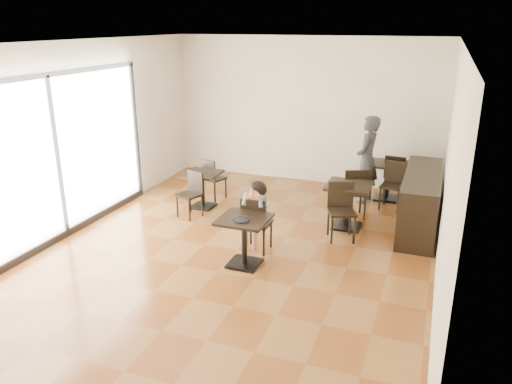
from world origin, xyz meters
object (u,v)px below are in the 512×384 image
at_px(cafe_table_back, 387,181).
at_px(chair_left_b, 189,195).
at_px(adult_patron, 367,160).
at_px(chair_back_a, 396,176).
at_px(chair_back_b, 392,186).
at_px(child_chair, 257,224).
at_px(cafe_table_mid, 348,206).
at_px(child, 257,217).
at_px(chair_mid_a, 354,192).
at_px(chair_mid_b, 342,212).
at_px(cafe_table_left, 203,190).
at_px(chair_left_a, 214,179).
at_px(child_table, 244,242).

xyz_separation_m(cafe_table_back, chair_left_b, (-3.33, -2.30, 0.04)).
height_order(adult_patron, chair_back_a, adult_patron).
relative_size(adult_patron, chair_back_b, 1.90).
distance_m(child_chair, cafe_table_mid, 1.85).
xyz_separation_m(child, chair_mid_a, (1.17, 1.98, -0.09)).
height_order(chair_left_b, chair_back_a, chair_back_a).
relative_size(child_chair, chair_mid_b, 0.95).
distance_m(cafe_table_mid, cafe_table_left, 2.85).
relative_size(cafe_table_mid, cafe_table_left, 1.13).
relative_size(cafe_table_left, chair_mid_b, 0.73).
relative_size(chair_mid_b, chair_back_b, 1.05).
xyz_separation_m(chair_mid_b, chair_left_a, (-2.85, 1.13, -0.06)).
relative_size(child, chair_left_a, 1.35).
relative_size(child, cafe_table_left, 1.62).
distance_m(cafe_table_left, chair_left_b, 0.55).
bearing_deg(child_chair, chair_back_a, -118.11).
bearing_deg(chair_left_a, child_table, 142.16).
bearing_deg(chair_mid_a, chair_back_a, -136.05).
bearing_deg(chair_mid_b, adult_patron, 65.97).
bearing_deg(adult_patron, cafe_table_left, -55.20).
bearing_deg(cafe_table_back, cafe_table_mid, -105.04).
bearing_deg(cafe_table_mid, cafe_table_back, 74.96).
bearing_deg(child_chair, cafe_table_left, -40.97).
xyz_separation_m(adult_patron, chair_back_b, (0.55, -0.25, -0.42)).
xyz_separation_m(child_table, child, (0.00, 0.55, 0.19)).
bearing_deg(chair_left_a, child, 148.78).
relative_size(child_chair, chair_left_b, 1.07).
bearing_deg(chair_mid_a, child_chair, 37.70).
bearing_deg(chair_mid_a, adult_patron, -116.80).
xyz_separation_m(chair_mid_b, chair_left_b, (-2.85, 0.03, -0.06)).
distance_m(child_chair, chair_mid_a, 2.30).
distance_m(child, chair_mid_a, 2.30).
height_order(adult_patron, chair_mid_b, adult_patron).
relative_size(cafe_table_left, chair_back_a, 0.77).
relative_size(adult_patron, chair_mid_b, 1.82).
bearing_deg(adult_patron, chair_mid_a, 3.48).
bearing_deg(cafe_table_left, chair_mid_b, -11.43).
bearing_deg(chair_left_a, chair_left_b, 108.87).
bearing_deg(chair_left_b, cafe_table_left, 108.87).
height_order(adult_patron, cafe_table_mid, adult_patron).
bearing_deg(chair_back_a, adult_patron, 49.31).
relative_size(child_table, chair_mid_a, 0.79).
bearing_deg(child_table, chair_mid_b, 50.69).
height_order(adult_patron, chair_back_b, adult_patron).
bearing_deg(cafe_table_back, cafe_table_left, -152.33).
xyz_separation_m(child_table, chair_mid_b, (1.17, 1.43, 0.10)).
distance_m(cafe_table_mid, chair_mid_a, 0.56).
distance_m(child_chair, chair_mid_b, 1.47).
height_order(chair_mid_b, chair_back_a, chair_mid_b).
height_order(chair_mid_a, chair_mid_b, same).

